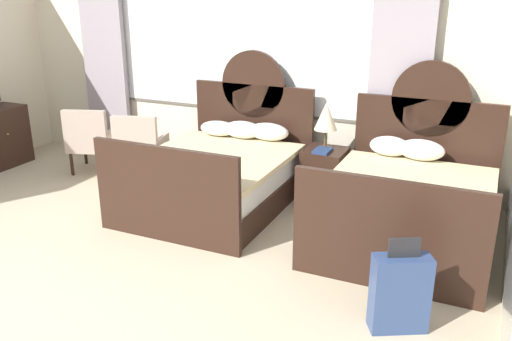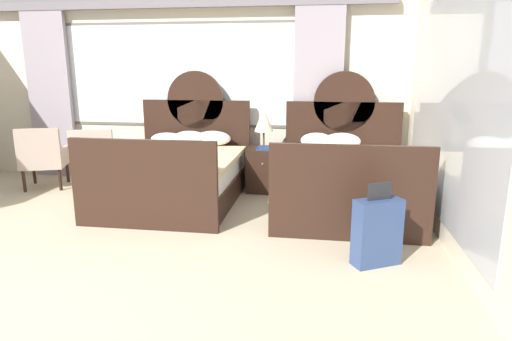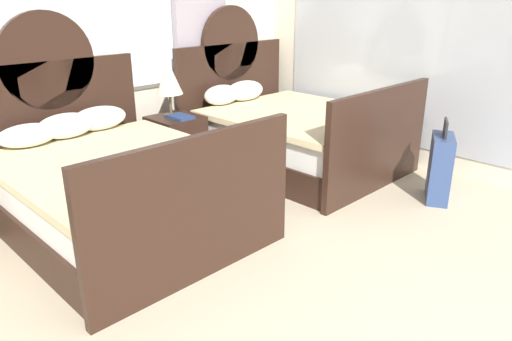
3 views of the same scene
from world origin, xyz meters
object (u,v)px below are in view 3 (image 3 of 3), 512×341
Objects in this scene: nightstand_between_beds at (177,145)px; book_on_nightstand at (180,117)px; suitcase_on_floor at (440,168)px; bed_near_window at (114,184)px; table_lamp_on_nightstand at (169,79)px; bed_near_mirror at (292,133)px.

book_on_nightstand is at bearing -92.93° from nightstand_between_beds.
book_on_nightstand is at bearing 121.21° from suitcase_on_floor.
nightstand_between_beds is at bearing 30.52° from bed_near_window.
nightstand_between_beds is 0.34m from book_on_nightstand.
suitcase_on_floor is (1.31, -2.16, -0.33)m from book_on_nightstand.
table_lamp_on_nightstand is 2.14× the size of book_on_nightstand.
bed_near_mirror is 1.26m from nightstand_between_beds.
bed_near_window is 1.00× the size of bed_near_mirror.
nightstand_between_beds is 0.70m from table_lamp_on_nightstand.
bed_near_window reaches higher than nightstand_between_beds.
book_on_nightstand is (-0.00, -0.10, 0.32)m from nightstand_between_beds.
table_lamp_on_nightstand reaches higher than book_on_nightstand.
nightstand_between_beds is (-1.08, 0.65, -0.05)m from bed_near_mirror.
bed_near_mirror is at bearing -0.26° from bed_near_window.
table_lamp_on_nightstand is at bearing 32.43° from bed_near_window.
table_lamp_on_nightstand is (-0.02, 0.04, 0.70)m from nightstand_between_beds.
bed_near_window is 1.41m from table_lamp_on_nightstand.
bed_near_mirror is (2.16, -0.01, -0.00)m from bed_near_window.
table_lamp_on_nightstand is at bearing 119.52° from nightstand_between_beds.
book_on_nightstand is at bearing -83.20° from table_lamp_on_nightstand.
table_lamp_on_nightstand reaches higher than nightstand_between_beds.
book_on_nightstand reaches higher than nightstand_between_beds.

